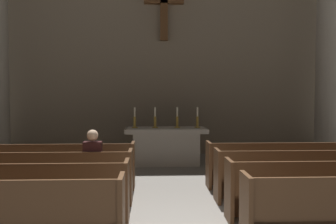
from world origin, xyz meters
TOP-DOWN VIEW (x-y plane):
  - pew_left_row_1 at (-2.23, -0.04)m, footprint 2.97×0.50m
  - pew_left_row_2 at (-2.23, 1.00)m, footprint 2.97×0.50m
  - pew_left_row_3 at (-2.23, 2.04)m, footprint 2.97×0.50m
  - pew_left_row_4 at (-2.23, 3.09)m, footprint 2.97×0.50m
  - pew_right_row_2 at (2.23, 1.00)m, footprint 2.97×0.50m
  - pew_right_row_3 at (2.23, 2.04)m, footprint 2.97×0.50m
  - pew_right_row_4 at (2.23, 3.09)m, footprint 2.97×0.50m
  - column_right_third at (4.81, 6.34)m, footprint 1.17×1.17m
  - altar at (0.00, 5.64)m, footprint 2.20×0.90m
  - candlestick_outer_left at (-0.85, 5.64)m, footprint 0.16×0.16m
  - candlestick_inner_left at (-0.30, 5.64)m, footprint 0.16×0.16m
  - candlestick_inner_right at (0.30, 5.64)m, footprint 0.16×0.16m
  - candlestick_outer_right at (0.85, 5.64)m, footprint 0.16×0.16m
  - apse_with_cross at (0.00, 7.61)m, footprint 10.87×0.48m
  - lone_worshipper at (-1.43, 2.08)m, footprint 0.32×0.43m

SIDE VIEW (x-z plane):
  - pew_left_row_1 at x=-2.23m, z-range 0.00..0.95m
  - pew_left_row_2 at x=-2.23m, z-range 0.00..0.95m
  - pew_left_row_3 at x=-2.23m, z-range 0.00..0.95m
  - pew_left_row_4 at x=-2.23m, z-range 0.00..0.95m
  - pew_right_row_2 at x=2.23m, z-range 0.00..0.95m
  - pew_right_row_3 at x=2.23m, z-range 0.00..0.95m
  - pew_right_row_4 at x=2.23m, z-range 0.00..0.95m
  - altar at x=0.00m, z-range 0.03..1.04m
  - lone_worshipper at x=-1.43m, z-range 0.03..1.35m
  - candlestick_outer_left at x=-0.85m, z-range 0.90..1.46m
  - candlestick_inner_left at x=-0.30m, z-range 0.90..1.46m
  - candlestick_inner_right at x=0.30m, z-range 0.90..1.46m
  - candlestick_outer_right at x=0.85m, z-range 0.90..1.46m
  - column_right_third at x=4.81m, z-range -0.09..6.91m
  - apse_with_cross at x=0.00m, z-range 0.00..8.26m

